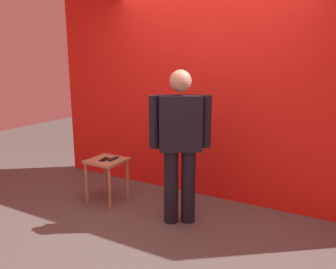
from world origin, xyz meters
TOP-DOWN VIEW (x-y plane):
  - ground_plane at (0.00, 0.00)m, footprint 12.00×12.00m
  - back_wall_red at (0.00, 1.28)m, footprint 4.58×0.12m
  - standing_person at (0.03, 0.42)m, footprint 0.60×0.43m
  - side_table at (-0.99, 0.47)m, footprint 0.41×0.41m
  - cell_phone at (-1.01, 0.44)m, footprint 0.10×0.15m
  - tv_remote at (-0.92, 0.50)m, footprint 0.05×0.17m

SIDE VIEW (x-z plane):
  - ground_plane at x=0.00m, z-range 0.00..0.00m
  - side_table at x=-0.99m, z-range 0.16..0.70m
  - cell_phone at x=-1.01m, z-range 0.54..0.55m
  - tv_remote at x=-0.92m, z-range 0.54..0.56m
  - standing_person at x=0.03m, z-range 0.10..1.72m
  - back_wall_red at x=0.00m, z-range 0.00..2.74m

